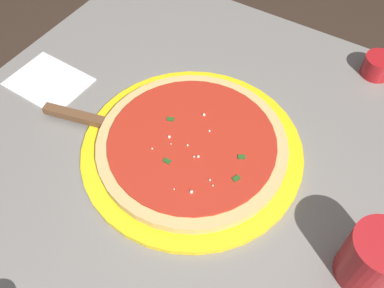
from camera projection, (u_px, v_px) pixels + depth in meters
name	position (u px, v px, depth m)	size (l,w,h in m)	color
restaurant_table	(197.00, 200.00, 0.84)	(0.91, 0.86, 0.75)	black
serving_plate	(192.00, 149.00, 0.72)	(0.38, 0.38, 0.01)	yellow
pizza	(192.00, 144.00, 0.71)	(0.32, 0.32, 0.02)	#DBB26B
pizza_server	(98.00, 122.00, 0.75)	(0.22, 0.10, 0.01)	silver
cup_tall_drink	(374.00, 259.00, 0.56)	(0.08, 0.08, 0.10)	#B2191E
cup_small_sauce	(378.00, 66.00, 0.83)	(0.06, 0.06, 0.04)	#B2191E
napkin_folded_right	(50.00, 81.00, 0.83)	(0.15, 0.11, 0.00)	white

